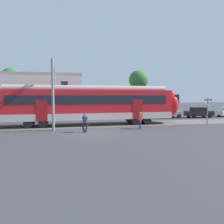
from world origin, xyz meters
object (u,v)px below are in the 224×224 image
(commuter_train, at_px, (5,105))
(pedestrian_navy, at_px, (85,121))
(parked_car_black, at_px, (199,112))
(pedestrian_red, at_px, (140,119))
(parked_car_grey, at_px, (168,113))
(crossing_signal, at_px, (208,107))

(commuter_train, xyz_separation_m, pedestrian_navy, (7.41, -4.78, -1.29))
(commuter_train, distance_m, parked_car_black, 25.73)
(pedestrian_red, bearing_deg, pedestrian_navy, -171.14)
(pedestrian_navy, bearing_deg, parked_car_grey, 36.77)
(crossing_signal, bearing_deg, pedestrian_red, -171.95)
(pedestrian_navy, relative_size, parked_car_grey, 0.41)
(parked_car_black, relative_size, crossing_signal, 1.36)
(pedestrian_red, xyz_separation_m, parked_car_grey, (7.73, 8.99, -0.21))
(pedestrian_navy, height_order, parked_car_grey, pedestrian_navy)
(pedestrian_navy, distance_m, pedestrian_red, 5.51)
(commuter_train, relative_size, pedestrian_navy, 22.83)
(crossing_signal, bearing_deg, pedestrian_navy, -171.63)
(parked_car_grey, bearing_deg, parked_car_black, -5.94)
(crossing_signal, bearing_deg, parked_car_grey, 94.59)
(parked_car_black, bearing_deg, pedestrian_red, -145.60)
(parked_car_black, bearing_deg, parked_car_grey, 174.06)
(pedestrian_red, relative_size, crossing_signal, 0.56)
(pedestrian_red, relative_size, parked_car_black, 0.41)
(commuter_train, distance_m, pedestrian_navy, 8.91)
(parked_car_grey, height_order, crossing_signal, crossing_signal)
(pedestrian_navy, relative_size, parked_car_black, 0.41)
(pedestrian_red, height_order, crossing_signal, crossing_signal)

